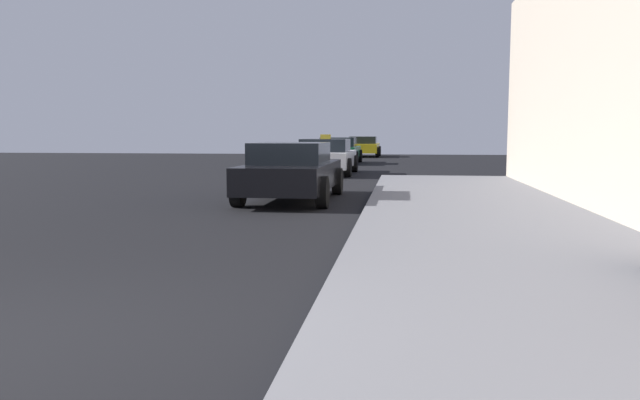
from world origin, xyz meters
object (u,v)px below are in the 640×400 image
(car_black, at_px, (292,171))
(car_green, at_px, (339,150))
(car_white, at_px, (326,156))
(car_yellow, at_px, (364,146))

(car_black, relative_size, car_green, 1.04)
(car_white, xyz_separation_m, car_yellow, (0.26, 17.11, -0.00))
(car_white, distance_m, car_green, 8.04)
(car_white, distance_m, car_yellow, 17.11)
(car_white, height_order, car_green, car_white)
(car_green, bearing_deg, car_white, -87.43)
(car_black, xyz_separation_m, car_white, (-0.33, 8.84, 0.00))
(car_black, height_order, car_yellow, same)
(car_black, distance_m, car_white, 8.84)
(car_white, bearing_deg, car_black, -87.84)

